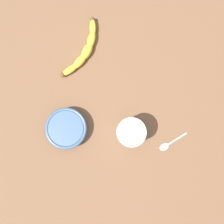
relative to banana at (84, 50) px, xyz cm
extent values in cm
cube|color=brown|center=(-13.55, 16.72, -3.13)|extent=(120.00, 120.00, 3.00)
ellipsoid|color=yellow|center=(4.75, 7.53, 0.00)|extent=(6.88, 6.06, 2.34)
ellipsoid|color=yellow|center=(1.49, 4.32, 0.00)|extent=(6.47, 7.13, 2.80)
ellipsoid|color=yellow|center=(-0.90, 0.41, 0.00)|extent=(5.82, 7.61, 3.26)
ellipsoid|color=yellow|center=(-2.29, -3.95, 0.00)|extent=(4.03, 7.28, 2.80)
ellipsoid|color=yellow|center=(-2.59, -8.52, 0.00)|extent=(2.73, 7.00, 2.34)
sphere|color=#513819|center=(7.20, 9.42, 0.00)|extent=(1.79, 1.79, 1.79)
sphere|color=#513819|center=(-2.41, -11.61, 0.00)|extent=(1.79, 1.79, 1.79)
cylinder|color=silver|center=(-17.52, 29.13, 3.50)|extent=(9.49, 9.49, 10.26)
cylinder|color=beige|center=(-17.52, 29.13, 3.42)|extent=(8.99, 8.99, 9.59)
cylinder|color=#3D5675|center=(4.48, 28.72, 0.57)|extent=(12.14, 12.14, 4.40)
torus|color=#3D5675|center=(4.48, 28.72, 2.17)|extent=(14.39, 14.39, 1.20)
ellipsoid|color=silver|center=(-30.14, 33.59, -1.23)|extent=(4.33, 4.00, 0.80)
cube|color=silver|center=(-34.41, 30.72, -1.23)|extent=(7.33, 5.16, 0.25)
camera|label=1|loc=(-11.39, 30.27, 84.16)|focal=38.32mm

